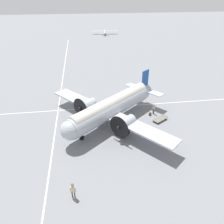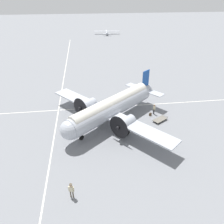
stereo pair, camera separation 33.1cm
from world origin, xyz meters
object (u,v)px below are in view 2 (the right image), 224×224
at_px(airliner_main, 110,108).
at_px(crew_foreground, 71,189).
at_px(passenger_boarding, 154,108).
at_px(light_aircraft_distant, 107,32).
at_px(baggage_cart, 160,119).
at_px(suitcase_near_door, 150,114).

bearing_deg(airliner_main, crew_foreground, 27.60).
height_order(passenger_boarding, light_aircraft_distant, light_aircraft_distant).
distance_m(passenger_boarding, baggage_cart, 2.27).
relative_size(crew_foreground, baggage_cart, 0.69).
bearing_deg(baggage_cart, passenger_boarding, -112.22).
height_order(suitcase_near_door, light_aircraft_distant, light_aircraft_distant).
relative_size(crew_foreground, light_aircraft_distant, 0.17).
bearing_deg(crew_foreground, airliner_main, 85.58).
bearing_deg(crew_foreground, suitcase_near_door, 67.88).
distance_m(airliner_main, baggage_cart, 7.96).
height_order(crew_foreground, light_aircraft_distant, light_aircraft_distant).
bearing_deg(airliner_main, passenger_boarding, 153.88).
height_order(suitcase_near_door, baggage_cart, baggage_cart).
xyz_separation_m(passenger_boarding, suitcase_near_door, (-0.67, -0.43, -0.80)).
height_order(passenger_boarding, suitcase_near_door, passenger_boarding).
relative_size(airliner_main, light_aircraft_distant, 1.73).
xyz_separation_m(suitcase_near_door, baggage_cart, (1.04, -1.68, 0.03)).
distance_m(crew_foreground, baggage_cart, 17.78).
distance_m(airliner_main, suitcase_near_door, 7.10).
bearing_deg(crew_foreground, baggage_cart, 61.81).
relative_size(baggage_cart, light_aircraft_distant, 0.24).
relative_size(passenger_boarding, baggage_cart, 0.67).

